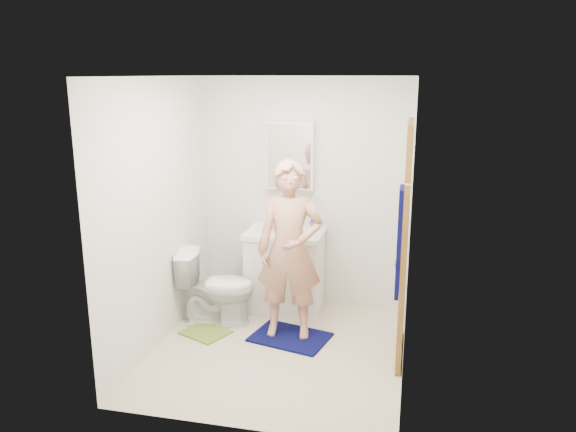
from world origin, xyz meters
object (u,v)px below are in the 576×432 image
object	(u,v)px
medicine_cabinet	(290,155)
toilet	(217,287)
towel	(399,242)
soap_dispenser	(271,222)
vanity_cabinet	(285,272)
toothbrush_cup	(315,225)
man	(290,250)

from	to	relation	value
medicine_cabinet	toilet	size ratio (longest dim) A/B	0.93
towel	soap_dispenser	world-z (taller)	towel
medicine_cabinet	towel	size ratio (longest dim) A/B	0.87
vanity_cabinet	medicine_cabinet	bearing A→B (deg)	90.00
soap_dispenser	toothbrush_cup	size ratio (longest dim) A/B	1.45
soap_dispenser	man	xyz separation A→B (m)	(0.34, -0.62, -0.08)
towel	man	distance (m)	1.37
vanity_cabinet	man	world-z (taller)	man
soap_dispenser	towel	bearing A→B (deg)	-47.88
vanity_cabinet	man	bearing A→B (deg)	-73.52
toothbrush_cup	vanity_cabinet	bearing A→B (deg)	-154.85
towel	man	xyz separation A→B (m)	(-0.99, 0.85, -0.40)
towel	toothbrush_cup	bearing A→B (deg)	118.75
toilet	soap_dispenser	bearing A→B (deg)	-49.25
medicine_cabinet	toothbrush_cup	distance (m)	0.77
man	vanity_cabinet	bearing A→B (deg)	100.85
man	soap_dispenser	bearing A→B (deg)	112.99
medicine_cabinet	soap_dispenser	bearing A→B (deg)	-122.65
soap_dispenser	toothbrush_cup	xyz separation A→B (m)	(0.44, 0.15, -0.04)
man	toilet	bearing A→B (deg)	164.19
toothbrush_cup	man	bearing A→B (deg)	-97.62
medicine_cabinet	toothbrush_cup	world-z (taller)	medicine_cabinet
soap_dispenser	man	distance (m)	0.71
vanity_cabinet	toilet	size ratio (longest dim) A/B	1.07
vanity_cabinet	towel	distance (m)	2.08
towel	man	size ratio (longest dim) A/B	0.48
vanity_cabinet	toothbrush_cup	xyz separation A→B (m)	(0.29, 0.14, 0.50)
medicine_cabinet	toothbrush_cup	size ratio (longest dim) A/B	5.90
vanity_cabinet	toothbrush_cup	bearing A→B (deg)	25.15
vanity_cabinet	medicine_cabinet	distance (m)	1.22
medicine_cabinet	soap_dispenser	xyz separation A→B (m)	(-0.15, -0.24, -0.66)
toilet	toothbrush_cup	size ratio (longest dim) A/B	6.32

